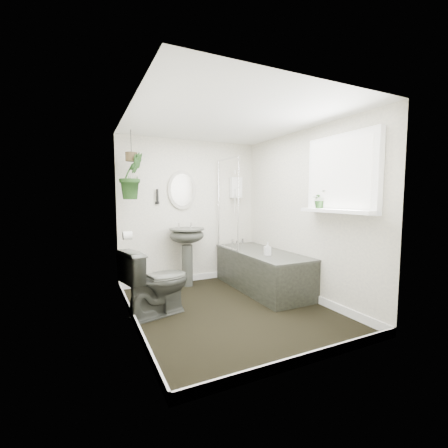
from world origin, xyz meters
name	(u,v)px	position (x,y,z in m)	size (l,w,h in m)	color
floor	(229,309)	(0.00, 0.00, -0.01)	(2.30, 2.80, 0.02)	black
ceiling	(230,119)	(0.00, 0.00, 2.31)	(2.30, 2.80, 0.02)	white
wall_back	(191,212)	(0.00, 1.41, 1.15)	(2.30, 0.02, 2.30)	#F0EACC
wall_front	(310,228)	(0.00, -1.41, 1.15)	(2.30, 0.02, 2.30)	#F0EACC
wall_left	(130,220)	(-1.16, 0.00, 1.15)	(0.02, 2.80, 2.30)	#F0EACC
wall_right	(304,214)	(1.16, 0.00, 1.15)	(0.02, 2.80, 2.30)	#F0EACC
skirting	(229,305)	(0.00, 0.00, 0.05)	(2.30, 2.80, 0.10)	white
bathtub	(262,270)	(0.80, 0.50, 0.29)	(0.72, 1.72, 0.58)	#373A33
bath_screen	(228,204)	(0.47, 0.99, 1.28)	(0.04, 0.72, 1.40)	silver
shower_box	(236,188)	(0.80, 1.34, 1.55)	(0.20, 0.10, 0.35)	white
oval_mirror	(182,190)	(-0.15, 1.37, 1.50)	(0.46, 0.03, 0.62)	#B2AD9D
wall_sconce	(157,196)	(-0.55, 1.36, 1.40)	(0.04, 0.04, 0.22)	black
toilet_roll_holder	(127,236)	(-1.10, 0.70, 0.90)	(0.11, 0.11, 0.11)	white
window_recess	(342,174)	(1.09, -0.70, 1.65)	(0.08, 1.00, 0.90)	white
window_sill	(336,211)	(1.02, -0.70, 1.23)	(0.18, 1.00, 0.04)	white
window_blinds	(339,174)	(1.04, -0.70, 1.65)	(0.01, 0.86, 0.76)	white
toilet	(157,282)	(-0.85, 0.21, 0.40)	(0.45, 0.78, 0.80)	#373A33
pedestal_sink	(187,257)	(-0.15, 1.16, 0.46)	(0.54, 0.46, 0.91)	#373A33
sill_plant	(320,199)	(1.04, -0.42, 1.36)	(0.20, 0.17, 0.22)	black
hanging_plant	(132,176)	(-0.97, 1.05, 1.68)	(0.35, 0.28, 0.64)	black
soap_bottle	(268,249)	(0.70, 0.21, 0.67)	(0.08, 0.08, 0.18)	black
hanging_pot	(131,157)	(-0.97, 1.05, 1.94)	(0.16, 0.16, 0.12)	#4A3C25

